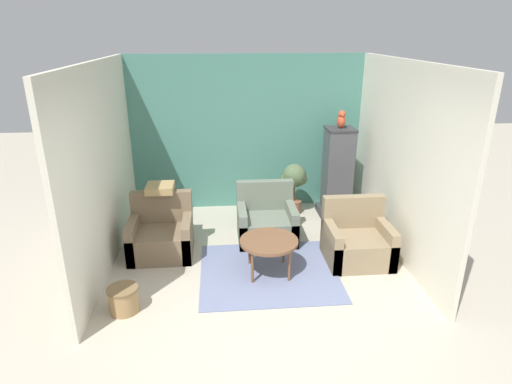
# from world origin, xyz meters

# --- Properties ---
(ground_plane) EXTENTS (20.00, 20.00, 0.00)m
(ground_plane) POSITION_xyz_m (0.00, 0.00, 0.00)
(ground_plane) COLOR beige
(ground_plane) RESTS_ON ground
(wall_back_accent) EXTENTS (4.02, 0.06, 2.62)m
(wall_back_accent) POSITION_xyz_m (0.00, 3.55, 1.31)
(wall_back_accent) COLOR #4C897A
(wall_back_accent) RESTS_ON ground_plane
(wall_left) EXTENTS (0.06, 3.52, 2.62)m
(wall_left) POSITION_xyz_m (-1.98, 1.76, 1.31)
(wall_left) COLOR silver
(wall_left) RESTS_ON ground_plane
(wall_right) EXTENTS (0.06, 3.52, 2.62)m
(wall_right) POSITION_xyz_m (1.98, 1.76, 1.31)
(wall_right) COLOR silver
(wall_right) RESTS_ON ground_plane
(area_rug) EXTENTS (1.77, 1.58, 0.01)m
(area_rug) POSITION_xyz_m (0.12, 1.20, 0.01)
(area_rug) COLOR slate
(area_rug) RESTS_ON ground_plane
(coffee_table) EXTENTS (0.75, 0.75, 0.47)m
(coffee_table) POSITION_xyz_m (0.12, 1.20, 0.43)
(coffee_table) COLOR brown
(coffee_table) RESTS_ON ground_plane
(armchair_left) EXTENTS (0.86, 0.75, 0.84)m
(armchair_left) POSITION_xyz_m (-1.33, 1.85, 0.27)
(armchair_left) COLOR #7A664C
(armchair_left) RESTS_ON ground_plane
(armchair_right) EXTENTS (0.86, 0.75, 0.84)m
(armchair_right) POSITION_xyz_m (1.35, 1.43, 0.27)
(armchair_right) COLOR #8E7A5B
(armchair_right) RESTS_ON ground_plane
(armchair_middle) EXTENTS (0.86, 0.75, 0.84)m
(armchair_middle) POSITION_xyz_m (0.19, 2.17, 0.27)
(armchair_middle) COLOR slate
(armchair_middle) RESTS_ON ground_plane
(birdcage) EXTENTS (0.57, 0.57, 1.51)m
(birdcage) POSITION_xyz_m (1.47, 2.98, 0.72)
(birdcage) COLOR #353539
(birdcage) RESTS_ON ground_plane
(parrot) EXTENTS (0.13, 0.24, 0.29)m
(parrot) POSITION_xyz_m (1.47, 2.98, 1.64)
(parrot) COLOR #D14C2D
(parrot) RESTS_ON birdcage
(potted_plant) EXTENTS (0.44, 0.40, 0.88)m
(potted_plant) POSITION_xyz_m (0.77, 3.11, 0.58)
(potted_plant) COLOR brown
(potted_plant) RESTS_ON ground_plane
(wicker_basket) EXTENTS (0.34, 0.34, 0.30)m
(wicker_basket) POSITION_xyz_m (-1.60, 0.53, 0.16)
(wicker_basket) COLOR #A37F51
(wicker_basket) RESTS_ON ground_plane
(throw_pillow) EXTENTS (0.38, 0.38, 0.10)m
(throw_pillow) POSITION_xyz_m (-1.33, 2.11, 0.89)
(throw_pillow) COLOR tan
(throw_pillow) RESTS_ON armchair_left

